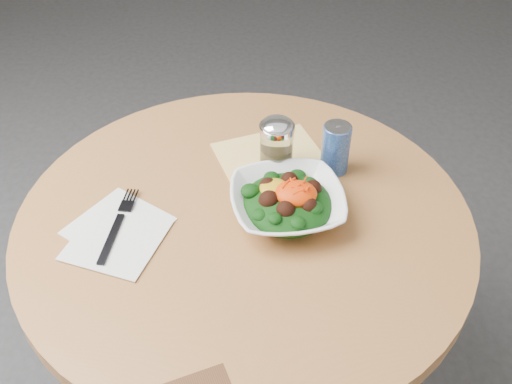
# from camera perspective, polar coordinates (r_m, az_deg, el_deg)

# --- Properties ---
(table) EXTENTS (0.90, 0.90, 0.75)m
(table) POSITION_cam_1_polar(r_m,az_deg,el_deg) (1.27, -1.07, -8.53)
(table) COLOR black
(table) RESTS_ON ground
(cloth_napkin) EXTENTS (0.28, 0.27, 0.00)m
(cloth_napkin) POSITION_cam_1_polar(r_m,az_deg,el_deg) (1.26, 1.66, 3.27)
(cloth_napkin) COLOR #E9A70C
(cloth_napkin) RESTS_ON table
(paper_napkins) EXTENTS (0.23, 0.25, 0.00)m
(paper_napkins) POSITION_cam_1_polar(r_m,az_deg,el_deg) (1.12, -13.68, -3.97)
(paper_napkins) COLOR silver
(paper_napkins) RESTS_ON table
(salad_bowl) EXTENTS (0.25, 0.25, 0.08)m
(salad_bowl) POSITION_cam_1_polar(r_m,az_deg,el_deg) (1.11, 3.15, -1.01)
(salad_bowl) COLOR white
(salad_bowl) RESTS_ON table
(fork) EXTENTS (0.05, 0.21, 0.00)m
(fork) POSITION_cam_1_polar(r_m,az_deg,el_deg) (1.13, -13.55, -2.93)
(fork) COLOR black
(fork) RESTS_ON table
(spice_shaker) EXTENTS (0.07, 0.07, 0.13)m
(spice_shaker) POSITION_cam_1_polar(r_m,az_deg,el_deg) (1.19, 2.05, 4.51)
(spice_shaker) COLOR silver
(spice_shaker) RESTS_ON table
(beverage_can) EXTENTS (0.06, 0.06, 0.11)m
(beverage_can) POSITION_cam_1_polar(r_m,az_deg,el_deg) (1.21, 7.97, 4.37)
(beverage_can) COLOR navy
(beverage_can) RESTS_ON table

